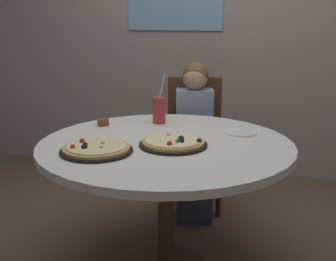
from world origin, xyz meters
The scene contains 9 objects.
wall_with_window centered at (0.00, 1.73, 1.45)m, with size 5.20×0.14×2.90m.
dining_table centered at (0.00, 0.00, 0.66)m, with size 1.33×1.33×0.75m.
chair_wooden centered at (-0.02, 0.96, 0.53)m, with size 0.47×0.47×0.95m.
diner_child centered at (0.01, 0.78, 0.48)m, with size 0.32×0.43×1.08m.
pizza_veggie centered at (0.05, -0.06, 0.77)m, with size 0.35×0.35×0.05m.
pizza_cheese centered at (-0.29, -0.25, 0.77)m, with size 0.36×0.36×0.05m.
soda_cup centered at (-0.14, 0.39, 0.83)m, with size 0.08×0.08×0.31m.
sauce_bowl centered at (-0.45, 0.26, 0.77)m, with size 0.07×0.07×0.04m, color brown.
plate_small centered at (0.37, 0.27, 0.76)m, with size 0.18×0.18×0.01m, color white.
Camera 1 is at (0.53, -2.14, 1.39)m, focal length 46.88 mm.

